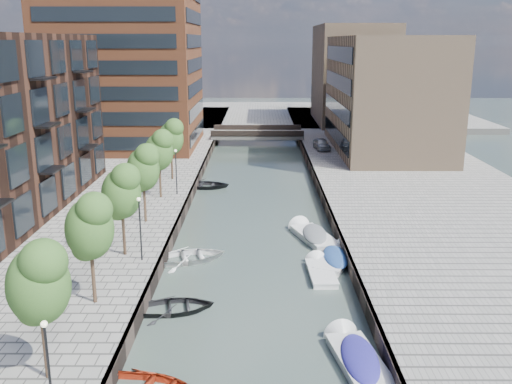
{
  "coord_description": "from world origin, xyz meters",
  "views": [
    {
      "loc": [
        0.2,
        -9.76,
        14.45
      ],
      "look_at": [
        0.0,
        31.41,
        3.5
      ],
      "focal_mm": 40.0,
      "sensor_mm": 36.0,
      "label": 1
    }
  ],
  "objects_px": {
    "tree_4": "(143,167)",
    "motorboat_3": "(337,258)",
    "sloop_3": "(189,261)",
    "motorboat_2": "(320,271)",
    "tree_3": "(121,190)",
    "sloop_4": "(204,188)",
    "tree_1": "(38,280)",
    "tree_5": "(159,149)",
    "motorboat_0": "(356,357)",
    "tree_2": "(89,225)",
    "motorboat_4": "(312,235)",
    "sloop_1": "(175,311)",
    "tree_6": "(171,136)",
    "bridge": "(257,134)",
    "car": "(322,144)"
  },
  "relations": [
    {
      "from": "tree_5",
      "to": "motorboat_0",
      "type": "xyz_separation_m",
      "value": [
        13.24,
        -25.14,
        -5.09
      ]
    },
    {
      "from": "tree_5",
      "to": "motorboat_2",
      "type": "relative_size",
      "value": 1.3
    },
    {
      "from": "sloop_3",
      "to": "sloop_1",
      "type": "bearing_deg",
      "value": 161.38
    },
    {
      "from": "sloop_1",
      "to": "sloop_4",
      "type": "xyz_separation_m",
      "value": [
        -0.93,
        27.28,
        0.0
      ]
    },
    {
      "from": "tree_2",
      "to": "motorboat_3",
      "type": "distance_m",
      "value": 17.18
    },
    {
      "from": "tree_4",
      "to": "motorboat_3",
      "type": "relative_size",
      "value": 1.1
    },
    {
      "from": "tree_4",
      "to": "tree_1",
      "type": "bearing_deg",
      "value": -90.0
    },
    {
      "from": "tree_1",
      "to": "tree_5",
      "type": "bearing_deg",
      "value": 90.0
    },
    {
      "from": "tree_6",
      "to": "sloop_4",
      "type": "relative_size",
      "value": 1.15
    },
    {
      "from": "motorboat_3",
      "to": "car",
      "type": "distance_m",
      "value": 35.71
    },
    {
      "from": "bridge",
      "to": "motorboat_3",
      "type": "bearing_deg",
      "value": -83.05
    },
    {
      "from": "sloop_1",
      "to": "car",
      "type": "distance_m",
      "value": 44.94
    },
    {
      "from": "bridge",
      "to": "sloop_4",
      "type": "distance_m",
      "value": 26.35
    },
    {
      "from": "tree_4",
      "to": "motorboat_0",
      "type": "distance_m",
      "value": 23.03
    },
    {
      "from": "tree_2",
      "to": "tree_3",
      "type": "distance_m",
      "value": 7.0
    },
    {
      "from": "tree_2",
      "to": "tree_3",
      "type": "height_order",
      "value": "same"
    },
    {
      "from": "tree_1",
      "to": "motorboat_3",
      "type": "relative_size",
      "value": 1.1
    },
    {
      "from": "sloop_4",
      "to": "motorboat_0",
      "type": "height_order",
      "value": "motorboat_0"
    },
    {
      "from": "tree_6",
      "to": "motorboat_4",
      "type": "relative_size",
      "value": 1.01
    },
    {
      "from": "tree_1",
      "to": "tree_5",
      "type": "height_order",
      "value": "same"
    },
    {
      "from": "bridge",
      "to": "tree_1",
      "type": "xyz_separation_m",
      "value": [
        -8.5,
        -61.0,
        3.92
      ]
    },
    {
      "from": "bridge",
      "to": "tree_1",
      "type": "distance_m",
      "value": 61.71
    },
    {
      "from": "sloop_3",
      "to": "sloop_4",
      "type": "xyz_separation_m",
      "value": [
        -0.84,
        19.84,
        0.0
      ]
    },
    {
      "from": "motorboat_0",
      "to": "motorboat_2",
      "type": "relative_size",
      "value": 1.21
    },
    {
      "from": "tree_2",
      "to": "car",
      "type": "relative_size",
      "value": 1.42
    },
    {
      "from": "tree_5",
      "to": "tree_3",
      "type": "bearing_deg",
      "value": -90.0
    },
    {
      "from": "motorboat_0",
      "to": "motorboat_3",
      "type": "xyz_separation_m",
      "value": [
        0.81,
        12.61,
        -0.01
      ]
    },
    {
      "from": "tree_3",
      "to": "sloop_4",
      "type": "height_order",
      "value": "tree_3"
    },
    {
      "from": "motorboat_0",
      "to": "motorboat_4",
      "type": "xyz_separation_m",
      "value": [
        -0.53,
        17.2,
        0.01
      ]
    },
    {
      "from": "tree_1",
      "to": "tree_3",
      "type": "height_order",
      "value": "same"
    },
    {
      "from": "tree_3",
      "to": "tree_5",
      "type": "xyz_separation_m",
      "value": [
        0.0,
        14.0,
        0.0
      ]
    },
    {
      "from": "sloop_1",
      "to": "motorboat_0",
      "type": "relative_size",
      "value": 0.8
    },
    {
      "from": "sloop_1",
      "to": "motorboat_2",
      "type": "xyz_separation_m",
      "value": [
        8.57,
        5.45,
        0.09
      ]
    },
    {
      "from": "sloop_4",
      "to": "motorboat_0",
      "type": "bearing_deg",
      "value": -159.25
    },
    {
      "from": "tree_6",
      "to": "motorboat_2",
      "type": "bearing_deg",
      "value": -59.64
    },
    {
      "from": "sloop_3",
      "to": "sloop_4",
      "type": "distance_m",
      "value": 19.86
    },
    {
      "from": "tree_1",
      "to": "tree_5",
      "type": "relative_size",
      "value": 1.0
    },
    {
      "from": "tree_5",
      "to": "sloop_4",
      "type": "distance_m",
      "value": 9.51
    },
    {
      "from": "sloop_1",
      "to": "motorboat_4",
      "type": "bearing_deg",
      "value": -46.51
    },
    {
      "from": "sloop_3",
      "to": "motorboat_2",
      "type": "bearing_deg",
      "value": -122.21
    },
    {
      "from": "motorboat_2",
      "to": "motorboat_3",
      "type": "relative_size",
      "value": 0.85
    },
    {
      "from": "car",
      "to": "tree_4",
      "type": "bearing_deg",
      "value": -125.9
    },
    {
      "from": "sloop_3",
      "to": "motorboat_0",
      "type": "bearing_deg",
      "value": -162.86
    },
    {
      "from": "tree_1",
      "to": "motorboat_4",
      "type": "distance_m",
      "value": 24.29
    },
    {
      "from": "motorboat_0",
      "to": "motorboat_3",
      "type": "relative_size",
      "value": 1.03
    },
    {
      "from": "tree_2",
      "to": "tree_4",
      "type": "height_order",
      "value": "same"
    },
    {
      "from": "bridge",
      "to": "motorboat_3",
      "type": "distance_m",
      "value": 45.88
    },
    {
      "from": "tree_6",
      "to": "motorboat_0",
      "type": "distance_m",
      "value": 35.13
    },
    {
      "from": "sloop_3",
      "to": "sloop_4",
      "type": "bearing_deg",
      "value": -16.84
    },
    {
      "from": "sloop_1",
      "to": "sloop_3",
      "type": "height_order",
      "value": "sloop_3"
    }
  ]
}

